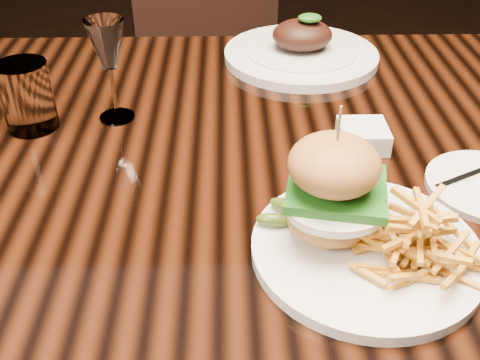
{
  "coord_description": "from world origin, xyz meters",
  "views": [
    {
      "loc": [
        -0.06,
        -0.73,
        1.21
      ],
      "look_at": [
        -0.05,
        -0.18,
        0.81
      ],
      "focal_mm": 42.0,
      "sensor_mm": 36.0,
      "label": 1
    }
  ],
  "objects_px": {
    "dining_table": "(267,184)",
    "burger_plate": "(369,221)",
    "wine_glass": "(107,48)",
    "far_dish": "(301,51)",
    "chair_far": "(216,50)"
  },
  "relations": [
    {
      "from": "dining_table",
      "to": "wine_glass",
      "type": "height_order",
      "value": "wine_glass"
    },
    {
      "from": "burger_plate",
      "to": "dining_table",
      "type": "bearing_deg",
      "value": 134.55
    },
    {
      "from": "dining_table",
      "to": "burger_plate",
      "type": "height_order",
      "value": "burger_plate"
    },
    {
      "from": "wine_glass",
      "to": "chair_far",
      "type": "distance_m",
      "value": 0.88
    },
    {
      "from": "dining_table",
      "to": "wine_glass",
      "type": "bearing_deg",
      "value": 160.27
    },
    {
      "from": "burger_plate",
      "to": "wine_glass",
      "type": "xyz_separation_m",
      "value": [
        -0.34,
        0.34,
        0.07
      ]
    },
    {
      "from": "wine_glass",
      "to": "far_dish",
      "type": "relative_size",
      "value": 0.55
    },
    {
      "from": "dining_table",
      "to": "wine_glass",
      "type": "xyz_separation_m",
      "value": [
        -0.25,
        0.09,
        0.2
      ]
    },
    {
      "from": "dining_table",
      "to": "chair_far",
      "type": "bearing_deg",
      "value": 96.21
    },
    {
      "from": "far_dish",
      "to": "chair_far",
      "type": "bearing_deg",
      "value": 107.66
    },
    {
      "from": "dining_table",
      "to": "wine_glass",
      "type": "relative_size",
      "value": 9.6
    },
    {
      "from": "wine_glass",
      "to": "chair_far",
      "type": "height_order",
      "value": "chair_far"
    },
    {
      "from": "far_dish",
      "to": "dining_table",
      "type": "bearing_deg",
      "value": -104.83
    },
    {
      "from": "wine_glass",
      "to": "burger_plate",
      "type": "bearing_deg",
      "value": -44.51
    },
    {
      "from": "burger_plate",
      "to": "wine_glass",
      "type": "bearing_deg",
      "value": 158.89
    }
  ]
}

